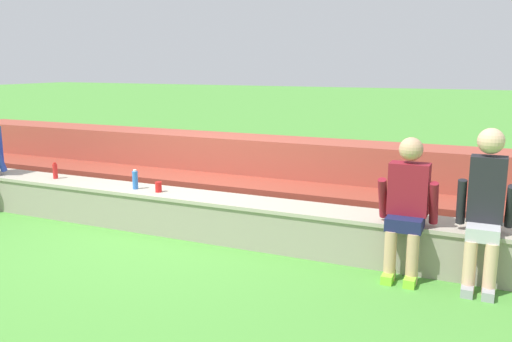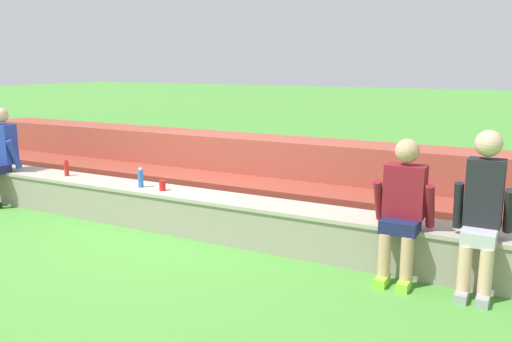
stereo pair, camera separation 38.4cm
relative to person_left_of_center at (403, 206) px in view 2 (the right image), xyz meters
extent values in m
plane|color=#4C9338|center=(-2.78, 0.01, -0.70)|extent=(80.00, 80.00, 0.00)
cube|color=gray|center=(-2.78, 0.25, -0.47)|extent=(7.65, 0.49, 0.47)
cube|color=#ABA28E|center=(-2.78, 0.25, -0.24)|extent=(7.69, 0.53, 0.04)
cube|color=brown|center=(-2.78, 1.11, -0.46)|extent=(9.72, 0.67, 0.48)
cube|color=#9B4535|center=(-2.78, 1.78, -0.22)|extent=(9.72, 0.67, 0.96)
cube|color=#23389E|center=(-5.60, 0.11, 0.16)|extent=(0.37, 0.20, 0.56)
sphere|color=#DBAD89|center=(-5.60, 0.11, 0.56)|extent=(0.21, 0.21, 0.21)
cylinder|color=#23389E|center=(-5.36, 0.09, 0.03)|extent=(0.08, 0.21, 0.42)
cylinder|color=tan|center=(-0.10, -0.17, -0.47)|extent=(0.11, 0.11, 0.47)
cylinder|color=tan|center=(0.10, -0.17, -0.47)|extent=(0.11, 0.11, 0.47)
cube|color=#8CD833|center=(-0.10, -0.21, -0.66)|extent=(0.10, 0.22, 0.08)
cube|color=#8CD833|center=(0.10, -0.21, -0.66)|extent=(0.10, 0.22, 0.08)
cube|color=#191E47|center=(0.00, -0.06, -0.17)|extent=(0.33, 0.29, 0.12)
cube|color=maroon|center=(0.00, 0.07, 0.12)|extent=(0.36, 0.20, 0.49)
sphere|color=tan|center=(0.00, 0.07, 0.50)|extent=(0.22, 0.22, 0.22)
cylinder|color=maroon|center=(-0.23, 0.05, 0.01)|extent=(0.08, 0.23, 0.42)
cylinder|color=maroon|center=(0.23, 0.05, 0.01)|extent=(0.08, 0.21, 0.42)
cylinder|color=#DBAD89|center=(0.58, -0.17, -0.47)|extent=(0.11, 0.11, 0.47)
cylinder|color=#DBAD89|center=(0.75, -0.17, -0.47)|extent=(0.11, 0.11, 0.47)
cube|color=#99999E|center=(0.58, -0.21, -0.66)|extent=(0.10, 0.22, 0.08)
cube|color=#99999E|center=(0.75, -0.21, -0.66)|extent=(0.10, 0.22, 0.08)
cube|color=#B2B2B7|center=(0.66, -0.06, -0.17)|extent=(0.27, 0.29, 0.12)
cube|color=black|center=(0.66, 0.11, 0.17)|extent=(0.30, 0.20, 0.59)
sphere|color=#DBAD89|center=(0.66, 0.11, 0.60)|extent=(0.23, 0.23, 0.23)
cylinder|color=black|center=(0.46, 0.09, 0.04)|extent=(0.08, 0.15, 0.43)
cylinder|color=black|center=(0.86, 0.09, 0.04)|extent=(0.08, 0.23, 0.42)
cylinder|color=blue|center=(-3.23, 0.21, -0.12)|extent=(0.07, 0.07, 0.22)
cylinder|color=white|center=(-3.23, 0.21, 0.00)|extent=(0.04, 0.04, 0.02)
cylinder|color=red|center=(-4.56, 0.26, -0.13)|extent=(0.06, 0.06, 0.20)
cylinder|color=red|center=(-4.56, 0.26, -0.02)|extent=(0.04, 0.04, 0.02)
cylinder|color=red|center=(-2.88, 0.19, -0.16)|extent=(0.08, 0.08, 0.12)
cylinder|color=blue|center=(-5.95, 0.30, -0.17)|extent=(0.08, 0.08, 0.11)
camera|label=1|loc=(0.71, -4.92, 1.26)|focal=37.59mm
camera|label=2|loc=(1.06, -4.75, 1.26)|focal=37.59mm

